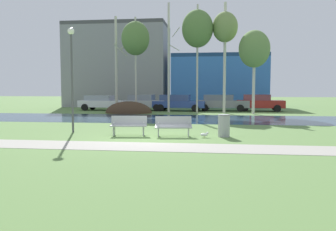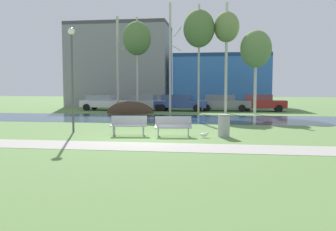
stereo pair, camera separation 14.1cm
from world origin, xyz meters
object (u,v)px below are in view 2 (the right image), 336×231
(streetlamp, at_px, (72,62))
(parked_van_nearest_white, at_px, (104,102))
(seagull, at_px, (204,135))
(parked_wagon_fourth_grey, at_px, (223,102))
(parked_suv_fifth_red, at_px, (261,102))
(bench_right, at_px, (173,126))
(trash_bin, at_px, (224,125))
(bench_left, at_px, (129,125))
(parked_sedan_second_silver, at_px, (146,102))
(parked_hatch_third_blue, at_px, (180,102))

(streetlamp, xyz_separation_m, parked_van_nearest_white, (-3.81, 16.02, -2.57))
(seagull, distance_m, parked_van_nearest_white, 19.78)
(parked_van_nearest_white, xyz_separation_m, parked_wagon_fourth_grey, (11.28, 0.63, 0.03))
(seagull, bearing_deg, parked_suv_fifth_red, 75.46)
(bench_right, xyz_separation_m, trash_bin, (2.19, 0.17, 0.03))
(parked_wagon_fourth_grey, bearing_deg, trash_bin, -91.18)
(streetlamp, bearing_deg, bench_left, -14.51)
(trash_bin, bearing_deg, parked_van_nearest_white, 123.33)
(bench_left, distance_m, seagull, 3.39)
(streetlamp, distance_m, parked_sedan_second_silver, 16.57)
(seagull, height_order, parked_van_nearest_white, parked_van_nearest_white)
(parked_van_nearest_white, relative_size, parked_wagon_fourth_grey, 0.92)
(parked_van_nearest_white, distance_m, parked_wagon_fourth_grey, 11.29)
(parked_van_nearest_white, bearing_deg, streetlamp, -76.63)
(trash_bin, xyz_separation_m, parked_hatch_third_blue, (-3.67, 16.69, 0.29))
(parked_suv_fifth_red, bearing_deg, parked_wagon_fourth_grey, -179.19)
(seagull, height_order, streetlamp, streetlamp)
(parked_sedan_second_silver, xyz_separation_m, parked_hatch_third_blue, (3.26, -0.27, 0.00))
(bench_left, distance_m, trash_bin, 4.20)
(parked_van_nearest_white, bearing_deg, parked_wagon_fourth_grey, 3.22)
(parked_sedan_second_silver, xyz_separation_m, parked_suv_fifth_red, (10.69, 0.33, 0.02))
(bench_right, xyz_separation_m, streetlamp, (-4.92, 0.76, 2.86))
(parked_wagon_fourth_grey, xyz_separation_m, parked_suv_fifth_red, (3.40, 0.05, 0.01))
(bench_left, bearing_deg, streetlamp, 165.49)
(seagull, xyz_separation_m, parked_van_nearest_white, (-10.09, 17.00, 0.63))
(seagull, height_order, parked_sedan_second_silver, parked_sedan_second_silver)
(bench_right, bearing_deg, parked_hatch_third_blue, 95.00)
(parked_sedan_second_silver, bearing_deg, parked_suv_fifth_red, 1.78)
(trash_bin, relative_size, parked_wagon_fourth_grey, 0.20)
(bench_right, relative_size, parked_sedan_second_silver, 0.40)
(parked_suv_fifth_red, bearing_deg, trash_bin, -102.26)
(bench_right, distance_m, parked_sedan_second_silver, 17.77)
(bench_left, relative_size, parked_wagon_fourth_grey, 0.34)
(parked_hatch_third_blue, distance_m, parked_wagon_fourth_grey, 4.06)
(streetlamp, height_order, parked_suv_fifth_red, streetlamp)
(streetlamp, bearing_deg, trash_bin, -4.72)
(parked_van_nearest_white, relative_size, parked_sedan_second_silver, 1.09)
(parked_hatch_third_blue, distance_m, parked_suv_fifth_red, 7.45)
(streetlamp, height_order, parked_wagon_fourth_grey, streetlamp)
(trash_bin, xyz_separation_m, streetlamp, (-7.11, 0.59, 2.83))
(seagull, height_order, parked_hatch_third_blue, parked_hatch_third_blue)
(bench_left, xyz_separation_m, bench_right, (2.00, 0.00, 0.00))
(seagull, relative_size, parked_suv_fifth_red, 0.09)
(trash_bin, distance_m, parked_hatch_third_blue, 17.09)
(parked_hatch_third_blue, relative_size, parked_wagon_fourth_grey, 1.00)
(parked_sedan_second_silver, bearing_deg, trash_bin, -67.78)
(trash_bin, height_order, streetlamp, streetlamp)
(streetlamp, height_order, parked_hatch_third_blue, streetlamp)
(seagull, bearing_deg, bench_right, 170.72)
(bench_left, distance_m, parked_suv_fifth_red, 19.19)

